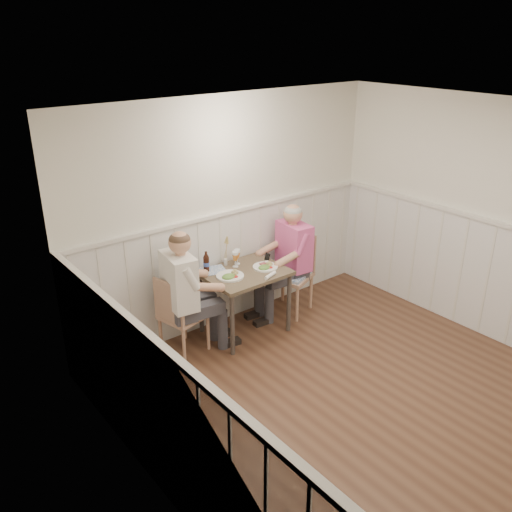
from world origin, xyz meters
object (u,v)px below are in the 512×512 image
at_px(diner_cream, 184,304).
at_px(grass_vase, 225,252).
at_px(chair_left, 179,313).
at_px(chair_right, 293,270).
at_px(beer_bottle, 206,263).
at_px(dining_table, 245,280).
at_px(man_in_pink, 291,267).

distance_m(diner_cream, grass_vase, 0.81).
bearing_deg(chair_left, chair_right, -0.10).
height_order(diner_cream, grass_vase, diner_cream).
bearing_deg(diner_cream, beer_bottle, 27.86).
height_order(chair_right, chair_left, chair_right).
distance_m(chair_left, beer_bottle, 0.64).
height_order(chair_right, diner_cream, diner_cream).
relative_size(dining_table, chair_left, 1.01).
distance_m(diner_cream, beer_bottle, 0.56).
xyz_separation_m(chair_right, man_in_pink, (-0.05, -0.02, 0.06)).
bearing_deg(dining_table, chair_left, 175.24).
distance_m(chair_right, diner_cream, 1.54).
relative_size(diner_cream, grass_vase, 3.95).
relative_size(dining_table, man_in_pink, 0.64).
xyz_separation_m(beer_bottle, grass_vase, (0.27, 0.02, 0.06)).
relative_size(chair_right, diner_cream, 0.68).
xyz_separation_m(man_in_pink, diner_cream, (-1.48, -0.02, 0.01)).
distance_m(chair_right, chair_left, 1.58).
relative_size(chair_right, man_in_pink, 0.69).
bearing_deg(beer_bottle, chair_left, -158.65).
bearing_deg(man_in_pink, grass_vase, 164.00).
xyz_separation_m(chair_left, grass_vase, (0.74, 0.20, 0.43)).
height_order(dining_table, grass_vase, grass_vase).
height_order(chair_right, man_in_pink, man_in_pink).
relative_size(dining_table, chair_right, 0.93).
bearing_deg(chair_right, diner_cream, -178.51).
height_order(dining_table, chair_left, chair_left).
bearing_deg(dining_table, man_in_pink, 3.47).
height_order(man_in_pink, beer_bottle, man_in_pink).
height_order(chair_left, man_in_pink, man_in_pink).
bearing_deg(chair_left, grass_vase, 15.16).
bearing_deg(dining_table, diner_cream, 178.16).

